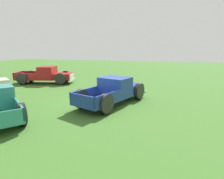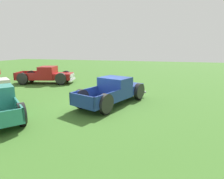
% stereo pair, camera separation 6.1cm
% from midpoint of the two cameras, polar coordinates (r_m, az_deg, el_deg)
% --- Properties ---
extents(ground_plane, '(80.00, 80.00, 0.00)m').
position_cam_midpoint_polar(ground_plane, '(11.22, -3.99, -4.82)').
color(ground_plane, '#3D6B28').
extents(pickup_truck_foreground, '(5.56, 3.53, 1.60)m').
position_cam_midpoint_polar(pickup_truck_foreground, '(11.58, 1.27, -0.33)').
color(pickup_truck_foreground, navy).
rests_on(pickup_truck_foreground, ground_plane).
extents(pickup_truck_behind_right, '(3.21, 5.64, 1.63)m').
position_cam_midpoint_polar(pickup_truck_behind_right, '(19.08, -18.56, 4.13)').
color(pickup_truck_behind_right, maroon).
rests_on(pickup_truck_behind_right, ground_plane).
extents(picnic_table, '(1.95, 2.16, 0.78)m').
position_cam_midpoint_polar(picnic_table, '(23.49, -22.56, 4.57)').
color(picnic_table, olive).
rests_on(picnic_table, ground_plane).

